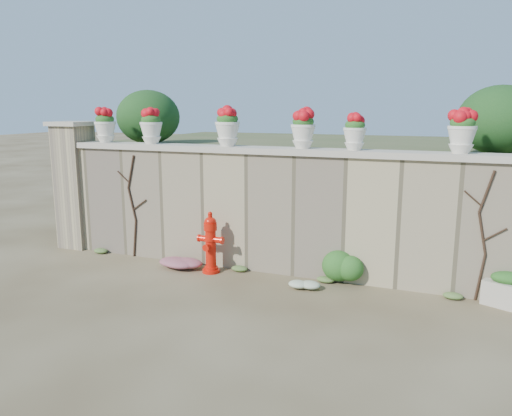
% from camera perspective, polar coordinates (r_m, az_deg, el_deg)
% --- Properties ---
extents(ground, '(80.00, 80.00, 0.00)m').
position_cam_1_polar(ground, '(7.11, -3.05, -11.33)').
color(ground, '#4C3C26').
rests_on(ground, ground).
extents(stone_wall, '(8.00, 0.40, 2.00)m').
position_cam_1_polar(stone_wall, '(8.41, 2.00, -0.57)').
color(stone_wall, tan).
rests_on(stone_wall, ground).
extents(wall_cap, '(8.10, 0.52, 0.10)m').
position_cam_1_polar(wall_cap, '(8.26, 2.05, 6.57)').
color(wall_cap, '#BBB19F').
rests_on(wall_cap, stone_wall).
extents(gate_pillar, '(0.72, 0.72, 2.48)m').
position_cam_1_polar(gate_pillar, '(10.49, -19.89, 2.58)').
color(gate_pillar, tan).
rests_on(gate_pillar, ground).
extents(raised_fill, '(9.00, 6.00, 2.00)m').
position_cam_1_polar(raised_fill, '(11.43, 7.41, 2.54)').
color(raised_fill, '#384C23').
rests_on(raised_fill, ground).
extents(back_shrub_left, '(1.30, 1.30, 1.10)m').
position_cam_1_polar(back_shrub_left, '(10.75, -12.22, 10.13)').
color(back_shrub_left, '#143814').
rests_on(back_shrub_left, raised_fill).
extents(back_shrub_right, '(1.30, 1.30, 1.10)m').
position_cam_1_polar(back_shrub_right, '(8.97, 26.07, 9.02)').
color(back_shrub_right, '#143814').
rests_on(back_shrub_right, raised_fill).
extents(vine_left, '(0.60, 0.04, 1.91)m').
position_cam_1_polar(vine_left, '(9.45, -13.92, 0.38)').
color(vine_left, black).
rests_on(vine_left, ground).
extents(vine_right, '(0.60, 0.04, 1.91)m').
position_cam_1_polar(vine_right, '(7.75, 24.52, -2.74)').
color(vine_right, black).
rests_on(vine_right, ground).
extents(fire_hydrant, '(0.44, 0.32, 1.04)m').
position_cam_1_polar(fire_hydrant, '(8.42, -5.22, -3.93)').
color(fire_hydrant, red).
rests_on(fire_hydrant, ground).
extents(planter_box, '(0.70, 0.56, 0.51)m').
position_cam_1_polar(planter_box, '(7.90, 26.81, -8.41)').
color(planter_box, '#BBB19F').
rests_on(planter_box, ground).
extents(green_shrub, '(0.66, 0.59, 0.63)m').
position_cam_1_polar(green_shrub, '(8.02, 10.19, -6.43)').
color(green_shrub, '#1E5119').
rests_on(green_shrub, ground).
extents(magenta_clump, '(0.92, 0.61, 0.24)m').
position_cam_1_polar(magenta_clump, '(8.70, -8.59, -6.27)').
color(magenta_clump, '#D0297E').
rests_on(magenta_clump, ground).
extents(white_flowers, '(0.48, 0.39, 0.17)m').
position_cam_1_polar(white_flowers, '(7.76, 5.51, -8.69)').
color(white_flowers, white).
rests_on(white_flowers, ground).
extents(urn_pot_0, '(0.40, 0.40, 0.62)m').
position_cam_1_polar(urn_pot_0, '(9.88, -16.86, 8.98)').
color(urn_pot_0, silver).
rests_on(urn_pot_0, wall_cap).
extents(urn_pot_1, '(0.40, 0.40, 0.63)m').
position_cam_1_polar(urn_pot_1, '(9.29, -11.89, 9.11)').
color(urn_pot_1, silver).
rests_on(urn_pot_1, wall_cap).
extents(urn_pot_2, '(0.42, 0.42, 0.66)m').
position_cam_1_polar(urn_pot_2, '(8.55, -3.28, 9.25)').
color(urn_pot_2, silver).
rests_on(urn_pot_2, wall_cap).
extents(urn_pot_3, '(0.39, 0.39, 0.62)m').
position_cam_1_polar(urn_pot_3, '(8.08, 5.40, 8.94)').
color(urn_pot_3, silver).
rests_on(urn_pot_3, wall_cap).
extents(urn_pot_4, '(0.35, 0.35, 0.56)m').
position_cam_1_polar(urn_pot_4, '(7.89, 11.22, 8.50)').
color(urn_pot_4, silver).
rests_on(urn_pot_4, wall_cap).
extents(urn_pot_5, '(0.40, 0.40, 0.63)m').
position_cam_1_polar(urn_pot_5, '(7.76, 22.48, 8.08)').
color(urn_pot_5, silver).
rests_on(urn_pot_5, wall_cap).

